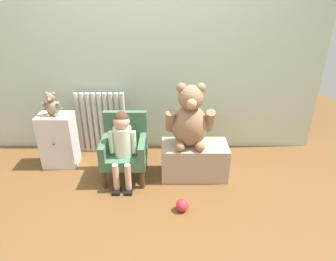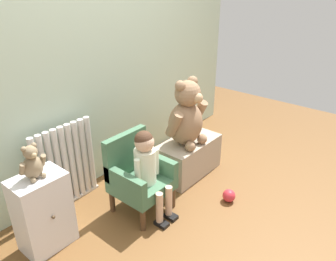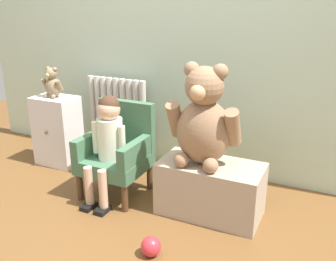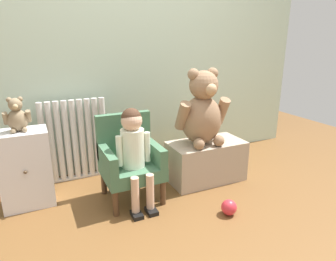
% 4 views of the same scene
% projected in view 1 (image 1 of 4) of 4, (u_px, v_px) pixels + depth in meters
% --- Properties ---
extents(ground_plane, '(6.00, 6.00, 0.00)m').
position_uv_depth(ground_plane, '(141.00, 206.00, 2.62)').
color(ground_plane, brown).
extents(back_wall, '(3.80, 0.05, 2.40)m').
position_uv_depth(back_wall, '(146.00, 43.00, 3.08)').
color(back_wall, silver).
rests_on(back_wall, ground_plane).
extents(radiator, '(0.56, 0.05, 0.70)m').
position_uv_depth(radiator, '(103.00, 123.00, 3.35)').
color(radiator, silver).
rests_on(radiator, ground_plane).
extents(small_dresser, '(0.35, 0.27, 0.57)m').
position_uv_depth(small_dresser, '(60.00, 140.00, 3.11)').
color(small_dresser, silver).
rests_on(small_dresser, ground_plane).
extents(child_armchair, '(0.42, 0.41, 0.64)m').
position_uv_depth(child_armchair, '(126.00, 147.00, 2.91)').
color(child_armchair, '#426C4D').
rests_on(child_armchair, ground_plane).
extents(child_figure, '(0.25, 0.35, 0.72)m').
position_uv_depth(child_figure, '(124.00, 138.00, 2.75)').
color(child_figure, silver).
rests_on(child_figure, ground_plane).
extents(low_bench, '(0.64, 0.34, 0.35)m').
position_uv_depth(low_bench, '(195.00, 160.00, 2.97)').
color(low_bench, tan).
rests_on(low_bench, ground_plane).
extents(large_teddy_bear, '(0.45, 0.32, 0.62)m').
position_uv_depth(large_teddy_bear, '(191.00, 119.00, 2.77)').
color(large_teddy_bear, '#957152').
rests_on(large_teddy_bear, low_bench).
extents(small_teddy_bear, '(0.18, 0.12, 0.24)m').
position_uv_depth(small_teddy_bear, '(53.00, 105.00, 2.94)').
color(small_teddy_bear, '#887355').
rests_on(small_teddy_bear, small_dresser).
extents(toy_ball, '(0.11, 0.11, 0.11)m').
position_uv_depth(toy_ball, '(183.00, 205.00, 2.54)').
color(toy_ball, red).
rests_on(toy_ball, ground_plane).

